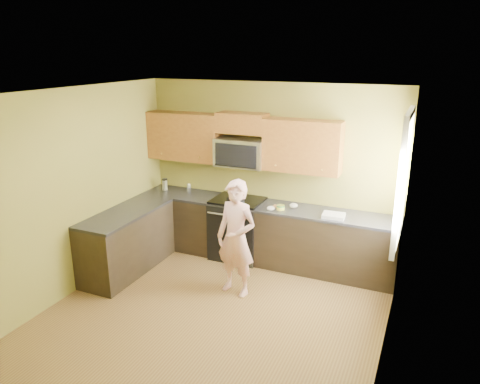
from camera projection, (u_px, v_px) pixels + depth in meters
The scene contains 25 objects.
floor at pixel (213, 315), 5.62m from camera, with size 4.00×4.00×0.00m, color brown.
ceiling at pixel (208, 93), 4.82m from camera, with size 4.00×4.00×0.00m, color white.
wall_back at pixel (270, 172), 6.97m from camera, with size 4.00×4.00×0.00m, color olive.
wall_front at pixel (92, 294), 3.47m from camera, with size 4.00×4.00×0.00m, color olive.
wall_left at pixel (76, 192), 5.98m from camera, with size 4.00×4.00×0.00m, color olive.
wall_right at pixel (392, 240), 4.46m from camera, with size 4.00×4.00×0.00m, color olive.
cabinet_back_run at pixel (262, 234), 6.98m from camera, with size 4.00×0.60×0.88m, color black.
cabinet_left_run at pixel (127, 242), 6.66m from camera, with size 0.60×1.60×0.88m, color black.
countertop_back at pixel (262, 205), 6.83m from camera, with size 4.00×0.62×0.04m, color black.
countertop_left at pixel (126, 213), 6.52m from camera, with size 0.62×1.60×0.04m, color black.
stove at pixel (238, 228), 7.10m from camera, with size 0.76×0.65×0.95m, color black, non-canonical shape.
microwave at pixel (241, 166), 6.92m from camera, with size 0.76×0.40×0.42m, color silver, non-canonical shape.
upper_cab_left at pixel (186, 159), 7.32m from camera, with size 1.22×0.33×0.75m, color brown, non-canonical shape.
upper_cab_right at pixel (301, 172), 6.59m from camera, with size 1.12×0.33×0.75m, color brown, non-canonical shape.
upper_cab_over_mw at pixel (242, 123), 6.75m from camera, with size 0.76×0.33×0.30m, color brown.
window at pixel (404, 180), 5.43m from camera, with size 0.06×1.06×1.66m, color white, non-canonical shape.
woman at pixel (236, 238), 5.94m from camera, with size 0.57×0.38×1.57m, color #F17F78.
frying_pan at pixel (236, 202), 6.83m from camera, with size 0.27×0.48×0.06m, color black, non-canonical shape.
butter_tub at pixel (281, 210), 6.59m from camera, with size 0.12×0.12×0.09m, color #F9FE43, non-canonical shape.
toast_slice at pixel (277, 206), 6.71m from camera, with size 0.11×0.11×0.01m, color #B27F47.
napkin_a at pixel (271, 208), 6.56m from camera, with size 0.11×0.12×0.06m, color silver.
napkin_b at pixel (294, 206), 6.67m from camera, with size 0.12×0.13×0.07m, color silver.
dish_towel at pixel (334, 216), 6.29m from camera, with size 0.30×0.24×0.05m, color white.
travel_mug at pixel (165, 190), 7.53m from camera, with size 0.09×0.09×0.19m, color silver, non-canonical shape.
glass_a at pixel (189, 188), 7.45m from camera, with size 0.07×0.07×0.12m, color silver.
Camera 1 is at (2.27, -4.37, 3.13)m, focal length 33.99 mm.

